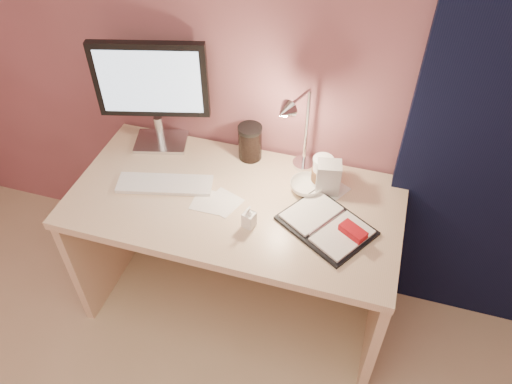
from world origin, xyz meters
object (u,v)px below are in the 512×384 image
(bowl, at_px, (307,186))
(desk_lamp, at_px, (312,132))
(dark_jar, at_px, (250,144))
(product_box, at_px, (328,178))
(lotion_bottle, at_px, (249,217))
(coffee_cup, at_px, (322,172))
(monitor, at_px, (152,86))
(keyboard, at_px, (165,184))
(planner, at_px, (328,225))
(desk, at_px, (241,223))

(bowl, xyz_separation_m, desk_lamp, (-0.01, 0.06, 0.24))
(dark_jar, xyz_separation_m, product_box, (0.38, -0.12, -0.00))
(lotion_bottle, bearing_deg, dark_jar, 106.60)
(coffee_cup, bearing_deg, product_box, -45.32)
(monitor, distance_m, keyboard, 0.43)
(coffee_cup, relative_size, product_box, 0.97)
(monitor, height_order, product_box, monitor)
(keyboard, bearing_deg, planner, -16.75)
(bowl, xyz_separation_m, dark_jar, (-0.30, 0.14, 0.05))
(dark_jar, bearing_deg, desk_lamp, -16.74)
(desk, bearing_deg, product_box, 14.29)
(monitor, bearing_deg, coffee_cup, -19.25)
(lotion_bottle, relative_size, product_box, 0.69)
(lotion_bottle, xyz_separation_m, product_box, (0.26, 0.29, 0.02))
(keyboard, bearing_deg, desk_lamp, 5.72)
(monitor, distance_m, lotion_bottle, 0.73)
(dark_jar, distance_m, desk_lamp, 0.36)
(planner, distance_m, bowl, 0.23)
(desk, relative_size, keyboard, 3.42)
(planner, relative_size, lotion_bottle, 4.14)
(desk, xyz_separation_m, monitor, (-0.46, 0.19, 0.54))
(product_box, bearing_deg, lotion_bottle, -142.58)
(desk_lamp, bearing_deg, keyboard, -139.24)
(monitor, xyz_separation_m, planner, (0.86, -0.30, -0.30))
(keyboard, height_order, product_box, product_box)
(planner, bearing_deg, dark_jar, 174.14)
(coffee_cup, bearing_deg, planner, -71.81)
(lotion_bottle, xyz_separation_m, dark_jar, (-0.12, 0.41, 0.02))
(monitor, bearing_deg, planner, -34.13)
(planner, bearing_deg, desk_lamp, 151.75)
(monitor, height_order, coffee_cup, monitor)
(bowl, bearing_deg, coffee_cup, 48.13)
(planner, height_order, dark_jar, dark_jar)
(lotion_bottle, relative_size, desk_lamp, 0.24)
(monitor, relative_size, desk_lamp, 1.24)
(keyboard, bearing_deg, bowl, 0.24)
(coffee_cup, bearing_deg, monitor, 175.46)
(bowl, height_order, product_box, product_box)
(bowl, bearing_deg, desk_lamp, 100.47)
(desk, height_order, bowl, bowl)
(product_box, bearing_deg, bowl, -175.04)
(planner, relative_size, desk_lamp, 1.01)
(monitor, xyz_separation_m, coffee_cup, (0.78, -0.06, -0.25))
(bowl, bearing_deg, dark_jar, 154.11)
(coffee_cup, xyz_separation_m, bowl, (-0.05, -0.06, -0.05))
(product_box, relative_size, desk_lamp, 0.35)
(product_box, bearing_deg, monitor, 162.43)
(bowl, height_order, lotion_bottle, lotion_bottle)
(keyboard, bearing_deg, monitor, 103.84)
(keyboard, bearing_deg, desk, 0.36)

